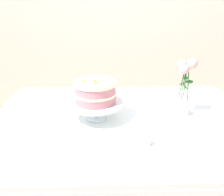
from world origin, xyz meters
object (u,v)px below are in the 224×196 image
at_px(dining_table, 123,136).
at_px(flower_vase, 185,86).
at_px(teacup, 143,141).
at_px(layer_cake, 95,92).
at_px(cake_stand, 96,105).

height_order(dining_table, flower_vase, flower_vase).
bearing_deg(teacup, layer_cake, 129.22).
bearing_deg(flower_vase, layer_cake, -174.66).
relative_size(dining_table, cake_stand, 4.83).
bearing_deg(cake_stand, flower_vase, 5.34).
bearing_deg(cake_stand, dining_table, -9.04).
bearing_deg(teacup, cake_stand, 129.22).
distance_m(cake_stand, teacup, 0.34).
bearing_deg(cake_stand, layer_cake, -38.97).
xyz_separation_m(flower_vase, teacup, (-0.26, -0.30, -0.14)).
bearing_deg(dining_table, layer_cake, 170.96).
distance_m(cake_stand, flower_vase, 0.48).
height_order(dining_table, teacup, teacup).
bearing_deg(dining_table, cake_stand, 170.96).
bearing_deg(flower_vase, dining_table, -168.59).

